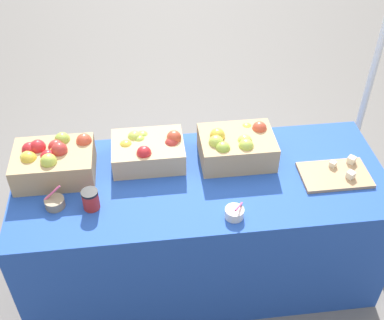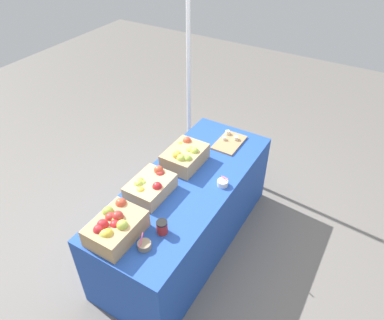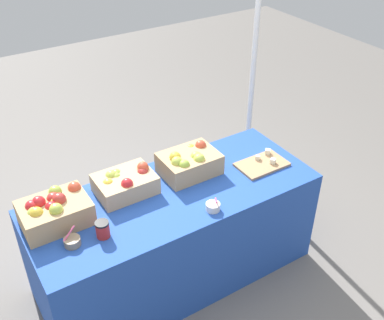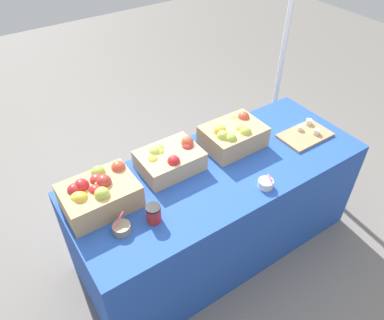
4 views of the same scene
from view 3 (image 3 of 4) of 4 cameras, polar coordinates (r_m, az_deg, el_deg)
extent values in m
plane|color=slate|center=(3.50, -2.00, -13.60)|extent=(10.00, 10.00, 0.00)
cube|color=#234CAD|center=(3.23, -2.13, -9.18)|extent=(1.90, 0.76, 0.74)
cube|color=tan|center=(2.84, -16.48, -6.27)|extent=(0.40, 0.29, 0.15)
sphere|color=red|center=(2.81, -19.09, -5.44)|extent=(0.08, 0.08, 0.08)
sphere|color=#B2C64C|center=(2.81, -16.30, -5.12)|extent=(0.08, 0.08, 0.08)
sphere|color=#B2C64C|center=(2.73, -16.39, -5.90)|extent=(0.08, 0.08, 0.08)
sphere|color=red|center=(2.81, -18.35, -4.99)|extent=(0.08, 0.08, 0.08)
sphere|color=gold|center=(2.76, -18.59, -6.27)|extent=(0.08, 0.08, 0.08)
sphere|color=#99B742|center=(2.87, -16.48, -3.79)|extent=(0.08, 0.08, 0.08)
sphere|color=#B2332D|center=(2.84, -16.69, -4.59)|extent=(0.08, 0.08, 0.08)
sphere|color=red|center=(2.78, -16.88, -5.67)|extent=(0.08, 0.08, 0.08)
sphere|color=#B2C64C|center=(2.78, -18.85, -6.28)|extent=(0.08, 0.08, 0.08)
sphere|color=#B2332D|center=(2.79, -16.03, -4.67)|extent=(0.08, 0.08, 0.08)
sphere|color=#D14C33|center=(2.87, -14.28, -3.34)|extent=(0.08, 0.08, 0.08)
cube|color=tan|center=(2.99, -8.23, -2.94)|extent=(0.37, 0.28, 0.12)
sphere|color=red|center=(2.88, -8.00, -2.94)|extent=(0.08, 0.08, 0.08)
sphere|color=gold|center=(2.94, -10.27, -2.97)|extent=(0.08, 0.08, 0.08)
sphere|color=#99B742|center=(2.99, -9.34, -2.23)|extent=(0.08, 0.08, 0.08)
sphere|color=#99B742|center=(3.02, -9.30, -1.80)|extent=(0.08, 0.08, 0.08)
sphere|color=#B2C64C|center=(2.99, -9.91, -1.95)|extent=(0.08, 0.08, 0.08)
sphere|color=#B2332D|center=(2.99, -6.08, -1.59)|extent=(0.08, 0.08, 0.08)
sphere|color=#D14C33|center=(3.00, -6.08, -0.90)|extent=(0.08, 0.08, 0.08)
cube|color=tan|center=(3.13, -0.34, -0.44)|extent=(0.38, 0.28, 0.14)
sphere|color=gold|center=(3.20, -0.17, 1.32)|extent=(0.08, 0.08, 0.08)
sphere|color=gold|center=(3.05, -2.09, 0.33)|extent=(0.08, 0.08, 0.08)
sphere|color=#B2C64C|center=(3.08, 0.49, 0.38)|extent=(0.08, 0.08, 0.08)
sphere|color=#B2C64C|center=(3.01, -1.87, -0.29)|extent=(0.08, 0.08, 0.08)
sphere|color=#B2C64C|center=(3.05, 0.90, 0.09)|extent=(0.08, 0.08, 0.08)
sphere|color=#D14C33|center=(3.19, 1.07, 1.79)|extent=(0.08, 0.08, 0.08)
sphere|color=#99B742|center=(3.00, -0.97, -0.67)|extent=(0.08, 0.08, 0.08)
cube|color=tan|center=(3.27, 8.60, -0.54)|extent=(0.35, 0.22, 0.02)
cube|color=beige|center=(3.36, 9.30, 1.02)|extent=(0.05, 0.05, 0.04)
cube|color=beige|center=(3.29, 8.09, 0.31)|extent=(0.04, 0.04, 0.03)
cube|color=beige|center=(3.27, 9.93, -0.12)|extent=(0.05, 0.05, 0.04)
cylinder|color=gray|center=(2.70, -14.52, -9.70)|extent=(0.09, 0.09, 0.05)
cylinder|color=#EA598C|center=(2.68, -14.91, -8.75)|extent=(0.09, 0.03, 0.07)
cylinder|color=silver|center=(2.84, 2.59, -5.77)|extent=(0.09, 0.09, 0.05)
cylinder|color=#EA598C|center=(2.81, 2.98, -4.99)|extent=(0.06, 0.09, 0.05)
cylinder|color=red|center=(2.70, -10.93, -8.47)|extent=(0.08, 0.08, 0.09)
cylinder|color=black|center=(2.67, -11.05, -7.65)|extent=(0.08, 0.08, 0.01)
cylinder|color=white|center=(3.88, 7.52, 10.84)|extent=(0.04, 0.04, 2.15)
camera|label=1|loc=(0.93, 43.59, 16.01)|focal=45.95mm
camera|label=2|loc=(1.15, -78.08, 15.43)|focal=33.48mm
camera|label=4|loc=(0.81, -25.43, 6.80)|focal=34.60mm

